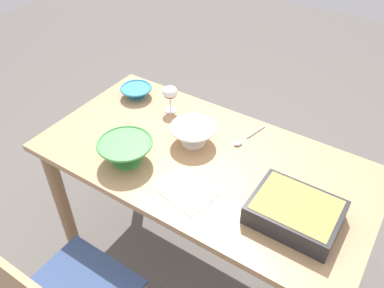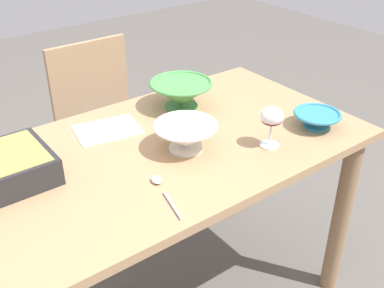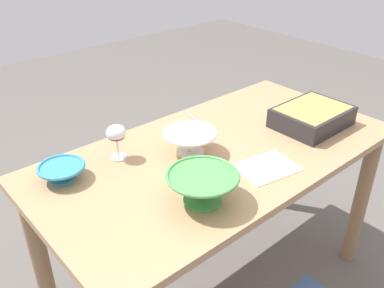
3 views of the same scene
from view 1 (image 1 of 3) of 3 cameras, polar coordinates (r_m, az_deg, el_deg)
name	(u,v)px [view 1 (image 1 of 3)]	position (r m, az deg, el deg)	size (l,w,h in m)	color
ground_plane	(201,259)	(2.33, 1.37, -16.28)	(8.00, 8.00, 0.00)	#5B5651
dining_table	(204,178)	(1.83, 1.68, -4.97)	(1.48, 0.77, 0.78)	tan
wine_glass	(170,94)	(1.97, -3.20, 7.30)	(0.08, 0.08, 0.14)	white
casserole_dish	(295,211)	(1.51, 14.71, -9.41)	(0.32, 0.25, 0.09)	#262628
mixing_bowl	(193,134)	(1.79, 0.16, 1.52)	(0.21, 0.21, 0.09)	white
small_bowl	(126,151)	(1.71, -9.56, -0.95)	(0.24, 0.24, 0.11)	#4C994C
serving_bowl	(136,91)	(2.13, -8.07, 7.60)	(0.17, 0.17, 0.06)	teal
serving_spoon	(244,140)	(1.84, 7.50, 0.64)	(0.07, 0.21, 0.01)	silver
napkin	(186,191)	(1.59, -0.83, -6.78)	(0.22, 0.17, 0.00)	beige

